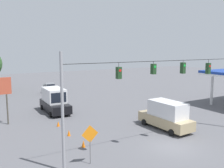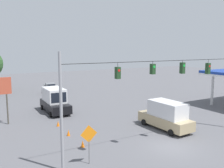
{
  "view_description": "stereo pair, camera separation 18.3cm",
  "coord_description": "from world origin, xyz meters",
  "px_view_note": "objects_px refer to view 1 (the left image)",
  "views": [
    {
      "loc": [
        14.21,
        14.62,
        8.17
      ],
      "look_at": [
        -0.77,
        -11.16,
        3.87
      ],
      "focal_mm": 40.0,
      "sensor_mm": 36.0,
      "label": 1
    },
    {
      "loc": [
        14.05,
        14.71,
        8.17
      ],
      "look_at": [
        -0.77,
        -11.16,
        3.87
      ],
      "focal_mm": 40.0,
      "sensor_mm": 36.0,
      "label": 2
    }
  ],
  "objects_px": {
    "traffic_cone_nearest": "(83,144)",
    "work_zone_sign": "(90,137)",
    "box_truck_black_withflow_far": "(54,100)",
    "traffic_cone_third": "(58,124)",
    "sedan_grey_withflow_deep": "(50,88)",
    "box_truck_tan_crossing_near": "(166,115)",
    "overhead_signal_span": "(169,87)",
    "traffic_cone_second": "(69,133)"
  },
  "relations": [
    {
      "from": "box_truck_tan_crossing_near",
      "to": "traffic_cone_second",
      "type": "relative_size",
      "value": 10.6
    },
    {
      "from": "traffic_cone_nearest",
      "to": "traffic_cone_second",
      "type": "xyz_separation_m",
      "value": [
        0.09,
        -3.16,
        0.0
      ]
    },
    {
      "from": "overhead_signal_span",
      "to": "traffic_cone_second",
      "type": "bearing_deg",
      "value": -43.73
    },
    {
      "from": "overhead_signal_span",
      "to": "box_truck_black_withflow_far",
      "type": "height_order",
      "value": "overhead_signal_span"
    },
    {
      "from": "box_truck_black_withflow_far",
      "to": "sedan_grey_withflow_deep",
      "type": "xyz_separation_m",
      "value": [
        -3.14,
        -12.85,
        -0.5
      ]
    },
    {
      "from": "traffic_cone_nearest",
      "to": "work_zone_sign",
      "type": "relative_size",
      "value": 0.2
    },
    {
      "from": "overhead_signal_span",
      "to": "traffic_cone_third",
      "type": "height_order",
      "value": "overhead_signal_span"
    },
    {
      "from": "box_truck_black_withflow_far",
      "to": "traffic_cone_third",
      "type": "relative_size",
      "value": 10.96
    },
    {
      "from": "overhead_signal_span",
      "to": "box_truck_tan_crossing_near",
      "type": "distance_m",
      "value": 5.62
    },
    {
      "from": "overhead_signal_span",
      "to": "traffic_cone_second",
      "type": "xyz_separation_m",
      "value": [
        6.52,
        -6.23,
        -4.73
      ]
    },
    {
      "from": "sedan_grey_withflow_deep",
      "to": "traffic_cone_third",
      "type": "xyz_separation_m",
      "value": [
        4.66,
        18.92,
        -0.72
      ]
    },
    {
      "from": "traffic_cone_third",
      "to": "sedan_grey_withflow_deep",
      "type": "bearing_deg",
      "value": -103.84
    },
    {
      "from": "traffic_cone_nearest",
      "to": "traffic_cone_second",
      "type": "relative_size",
      "value": 1.0
    },
    {
      "from": "box_truck_tan_crossing_near",
      "to": "work_zone_sign",
      "type": "distance_m",
      "value": 10.54
    },
    {
      "from": "box_truck_black_withflow_far",
      "to": "overhead_signal_span",
      "type": "bearing_deg",
      "value": 107.58
    },
    {
      "from": "box_truck_black_withflow_far",
      "to": "work_zone_sign",
      "type": "relative_size",
      "value": 2.24
    },
    {
      "from": "overhead_signal_span",
      "to": "sedan_grey_withflow_deep",
      "type": "distance_m",
      "value": 28.8
    },
    {
      "from": "traffic_cone_second",
      "to": "overhead_signal_span",
      "type": "bearing_deg",
      "value": 136.27
    },
    {
      "from": "traffic_cone_nearest",
      "to": "box_truck_tan_crossing_near",
      "type": "bearing_deg",
      "value": -178.8
    },
    {
      "from": "box_truck_tan_crossing_near",
      "to": "traffic_cone_third",
      "type": "xyz_separation_m",
      "value": [
        9.27,
        -6.27,
        -1.12
      ]
    },
    {
      "from": "box_truck_tan_crossing_near",
      "to": "overhead_signal_span",
      "type": "bearing_deg",
      "value": 49.39
    },
    {
      "from": "traffic_cone_nearest",
      "to": "traffic_cone_third",
      "type": "height_order",
      "value": "same"
    },
    {
      "from": "traffic_cone_third",
      "to": "box_truck_black_withflow_far",
      "type": "bearing_deg",
      "value": -104.04
    },
    {
      "from": "box_truck_black_withflow_far",
      "to": "work_zone_sign",
      "type": "bearing_deg",
      "value": 81.7
    },
    {
      "from": "sedan_grey_withflow_deep",
      "to": "traffic_cone_nearest",
      "type": "relative_size",
      "value": 7.47
    },
    {
      "from": "traffic_cone_nearest",
      "to": "traffic_cone_second",
      "type": "distance_m",
      "value": 3.16
    },
    {
      "from": "traffic_cone_second",
      "to": "box_truck_black_withflow_far",
      "type": "bearing_deg",
      "value": -99.51
    },
    {
      "from": "box_truck_black_withflow_far",
      "to": "box_truck_tan_crossing_near",
      "type": "distance_m",
      "value": 14.57
    },
    {
      "from": "traffic_cone_nearest",
      "to": "box_truck_black_withflow_far",
      "type": "bearing_deg",
      "value": -96.72
    },
    {
      "from": "overhead_signal_span",
      "to": "box_truck_tan_crossing_near",
      "type": "height_order",
      "value": "overhead_signal_span"
    },
    {
      "from": "box_truck_black_withflow_far",
      "to": "box_truck_tan_crossing_near",
      "type": "bearing_deg",
      "value": 122.12
    },
    {
      "from": "work_zone_sign",
      "to": "traffic_cone_third",
      "type": "bearing_deg",
      "value": -94.52
    },
    {
      "from": "box_truck_black_withflow_far",
      "to": "traffic_cone_third",
      "type": "distance_m",
      "value": 6.37
    },
    {
      "from": "overhead_signal_span",
      "to": "traffic_cone_third",
      "type": "xyz_separation_m",
      "value": [
        6.46,
        -9.54,
        -4.73
      ]
    },
    {
      "from": "traffic_cone_third",
      "to": "work_zone_sign",
      "type": "height_order",
      "value": "work_zone_sign"
    },
    {
      "from": "box_truck_tan_crossing_near",
      "to": "sedan_grey_withflow_deep",
      "type": "relative_size",
      "value": 1.42
    },
    {
      "from": "traffic_cone_third",
      "to": "traffic_cone_nearest",
      "type": "bearing_deg",
      "value": 90.36
    },
    {
      "from": "traffic_cone_nearest",
      "to": "work_zone_sign",
      "type": "height_order",
      "value": "work_zone_sign"
    },
    {
      "from": "overhead_signal_span",
      "to": "traffic_cone_second",
      "type": "relative_size",
      "value": 31.62
    },
    {
      "from": "traffic_cone_nearest",
      "to": "overhead_signal_span",
      "type": "bearing_deg",
      "value": 154.41
    },
    {
      "from": "sedan_grey_withflow_deep",
      "to": "traffic_cone_third",
      "type": "bearing_deg",
      "value": 76.16
    },
    {
      "from": "overhead_signal_span",
      "to": "traffic_cone_second",
      "type": "height_order",
      "value": "overhead_signal_span"
    }
  ]
}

